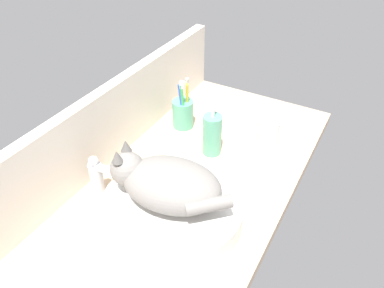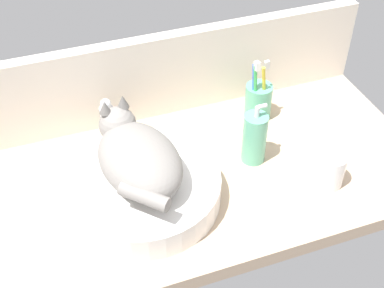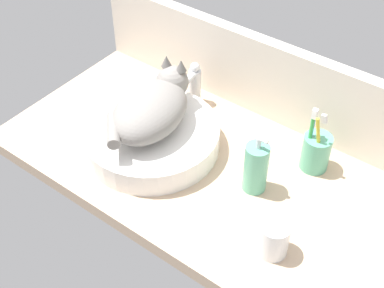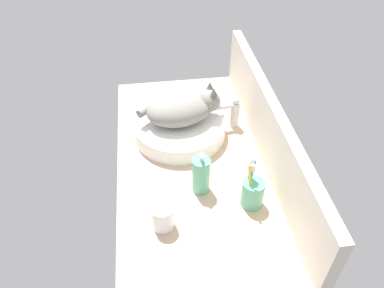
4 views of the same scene
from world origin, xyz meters
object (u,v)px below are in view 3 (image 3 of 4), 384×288
Objects in this scene: cat at (152,108)px; faucet at (193,83)px; soap_dispenser at (255,169)px; sink_basin at (151,137)px; water_glass at (274,240)px; toothbrush_cup at (316,151)px.

cat is 2.38× the size of faucet.
faucet is 0.81× the size of soap_dispenser.
cat is (-0.29, 1.34, 9.12)cm from sink_basin.
cat reaches higher than water_glass.
faucet is (-2.34, 21.48, 3.94)cm from sink_basin.
toothbrush_cup is at bearing 26.76° from sink_basin.
sink_basin is at bearing -153.24° from toothbrush_cup.
sink_basin is at bearing -77.58° from cat.
sink_basin is at bearing -173.44° from soap_dispenser.
soap_dispenser is 17.91cm from toothbrush_cup.
faucet is 36.88cm from soap_dispenser.
soap_dispenser reaches higher than faucet.
cat is 30.70cm from soap_dispenser.
soap_dispenser reaches higher than water_glass.
sink_basin is 30.22cm from soap_dispenser.
water_glass is (43.56, -11.35, -8.64)cm from cat.
water_glass is at bearing -44.99° from soap_dispenser.
sink_basin is at bearing -83.79° from faucet.
cat is at bearing -176.03° from soap_dispenser.
cat is 45.83cm from water_glass.
sink_basin is at bearing 166.97° from water_glass.
toothbrush_cup reaches higher than faucet.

